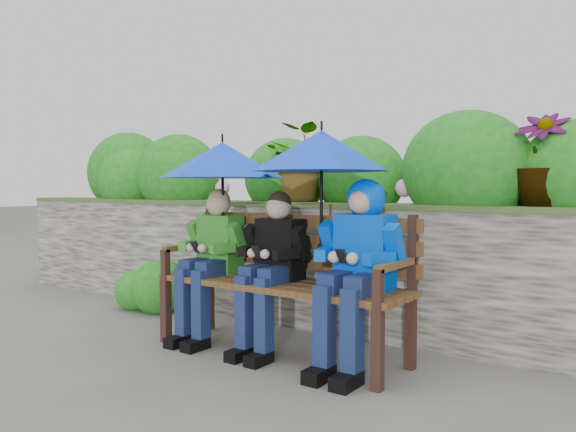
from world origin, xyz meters
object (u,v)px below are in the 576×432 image
Objects in this scene: boy_middle at (272,261)px; boy_right at (358,257)px; boy_left at (211,255)px; park_bench at (286,273)px; umbrella_right at (322,151)px; umbrella_left at (222,160)px.

boy_middle is 0.67m from boy_right.
boy_right is (1.24, 0.01, 0.07)m from boy_left.
boy_left is 0.94× the size of boy_right.
boy_left is at bearing -172.04° from park_bench.
boy_middle is 0.84m from umbrella_right.
boy_right is 1.34m from umbrella_left.
boy_middle is at bearing -179.56° from boy_right.
umbrella_left is (-0.56, -0.02, 0.80)m from park_bench.
boy_right reaches higher than boy_middle.
park_bench is at bearing 174.00° from umbrella_right.
park_bench is 2.01× the size of umbrella_right.
boy_right is 0.74m from umbrella_right.
park_bench is 1.65× the size of boy_middle.
umbrella_right is at bearing -0.64° from umbrella_left.
boy_left is 0.71m from umbrella_left.
boy_left is 1.24m from boy_right.
umbrella_left is at bearing 179.36° from umbrella_right.
umbrella_right reaches higher than boy_right.
umbrella_left is at bearing 46.95° from boy_left.
umbrella_left is (-1.18, 0.06, 0.64)m from boy_right.
boy_middle is at bearing -122.34° from park_bench.
boy_middle is at bearing 0.13° from boy_left.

